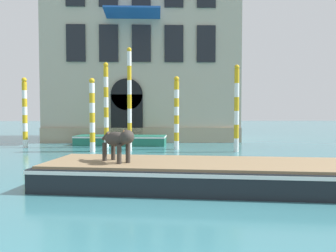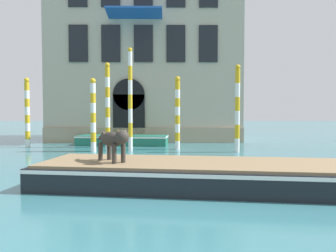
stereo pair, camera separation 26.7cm
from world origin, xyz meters
The scene contains 9 objects.
boat_foreground centered at (3.69, 6.72, 0.32)m, with size 8.36×3.48×0.59m.
dog_on_deck centered at (1.47, 6.75, 1.12)m, with size 0.87×0.98×0.80m.
boat_moored_near_palazzo centered at (0.46, 16.45, 0.27)m, with size 4.89×1.98×0.51m.
mooring_pole_0 centered at (3.29, 14.36, 1.73)m, with size 0.24×0.24×3.42m.
mooring_pole_1 centered at (-0.47, 13.54, 1.64)m, with size 0.24×0.24×3.25m.
mooring_pole_2 centered at (5.86, 13.30, 1.93)m, with size 0.22×0.22×3.82m.
mooring_pole_3 centered at (-4.10, 15.32, 1.74)m, with size 0.24×0.24×3.44m.
mooring_pole_4 centered at (1.15, 13.78, 2.33)m, with size 0.20×0.20×4.63m.
mooring_pole_5 centered at (-0.14, 15.33, 2.12)m, with size 0.24×0.24×4.19m.
Camera 1 is at (2.39, -0.93, 1.79)m, focal length 35.00 mm.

